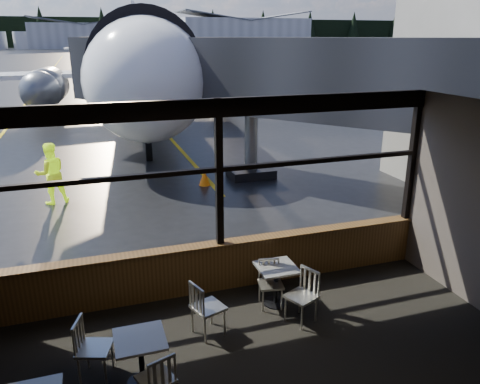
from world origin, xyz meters
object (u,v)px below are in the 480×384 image
cafe_table_near (276,285)px  ground_crew (51,174)px  chair_mid_w (95,349)px  chair_near_e (301,297)px  cone_nose (204,177)px  cafe_table_mid (142,361)px  chair_mid_s (156,379)px  airliner (136,14)px  chair_near_n (271,285)px  chair_near_w (208,308)px  jet_bridge (285,111)px

cafe_table_near → ground_crew: 7.88m
chair_mid_w → ground_crew: (-0.89, 7.76, 0.41)m
chair_near_e → cone_nose: chair_near_e is taller
cafe_table_near → ground_crew: size_ratio=0.42×
cafe_table_mid → chair_mid_s: chair_mid_s is taller
airliner → chair_near_n: size_ratio=44.72×
chair_near_w → airliner: bearing=156.5°
chair_mid_s → ground_crew: size_ratio=0.50×
chair_near_w → chair_mid_w: chair_near_w is taller
airliner → jet_bridge: airliner is taller
jet_bridge → airliner: bearing=97.8°
chair_mid_s → chair_mid_w: (-0.70, 0.83, 0.02)m
cafe_table_near → cafe_table_mid: bearing=-152.3°
airliner → chair_near_e: (-0.33, -23.89, -5.26)m
chair_near_n → ground_crew: (-3.81, 6.85, 0.44)m
cafe_table_near → chair_near_e: size_ratio=0.80×
jet_bridge → chair_near_w: jet_bridge is taller
cafe_table_mid → chair_near_n: 2.65m
jet_bridge → cafe_table_near: (-2.83, -6.31, -1.96)m
jet_bridge → cafe_table_mid: (-5.29, -7.60, -1.96)m
chair_near_w → cone_nose: size_ratio=1.88×
cafe_table_mid → chair_near_n: chair_near_n is taller
chair_near_e → chair_mid_w: size_ratio=1.01×
jet_bridge → ground_crew: 6.94m
cafe_table_near → chair_near_w: 1.43m
cafe_table_near → chair_mid_w: chair_mid_w is taller
cafe_table_near → ground_crew: (-3.93, 6.81, 0.49)m
chair_near_w → ground_crew: (-2.60, 7.29, 0.39)m
chair_mid_s → cone_nose: bearing=52.8°
airliner → chair_mid_s: bearing=-90.8°
airliner → jet_bridge: bearing=-76.5°
airliner → ground_crew: size_ratio=21.85×
chair_near_e → cone_nose: 7.72m
airliner → cafe_table_mid: bearing=-91.2°
cafe_table_near → chair_mid_s: 2.94m
chair_mid_s → chair_near_n: bearing=18.5°
chair_near_w → chair_mid_w: (-1.70, -0.47, -0.02)m
cafe_table_mid → chair_mid_s: bearing=-76.2°
chair_near_n → cafe_table_near: bearing=-149.2°
chair_mid_w → chair_mid_s: bearing=58.7°
jet_bridge → chair_near_n: bearing=-114.9°
jet_bridge → chair_near_n: (-2.95, -6.36, -1.90)m
airliner → chair_near_n: bearing=-85.9°
cafe_table_mid → chair_near_w: chair_near_w is taller
chair_near_e → chair_mid_w: (-3.22, -0.33, -0.00)m
cafe_table_mid → jet_bridge: bearing=55.2°
airliner → cafe_table_mid: size_ratio=51.67×
chair_near_n → cafe_table_mid: bearing=37.8°
jet_bridge → chair_near_n: jet_bridge is taller
jet_bridge → cafe_table_mid: jet_bridge is taller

